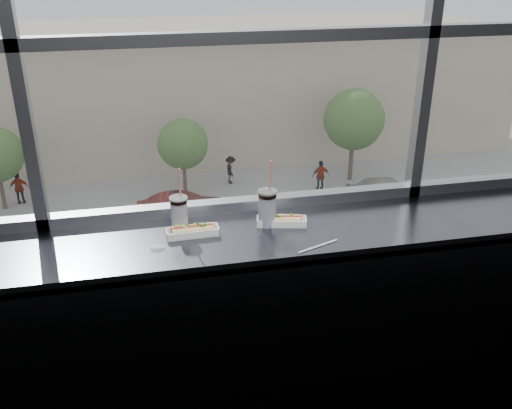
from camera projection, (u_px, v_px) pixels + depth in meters
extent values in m
plane|color=black|center=(240.00, 295.00, 3.29)|extent=(6.00, 0.00, 6.00)
cube|color=#54565F|center=(250.00, 238.00, 2.83)|extent=(6.00, 0.55, 0.06)
cube|color=#54565F|center=(260.00, 354.00, 2.82)|extent=(6.00, 0.04, 1.04)
cube|color=white|center=(193.00, 235.00, 2.79)|extent=(0.26, 0.09, 0.01)
cube|color=white|center=(192.00, 232.00, 2.79)|extent=(0.26, 0.09, 0.03)
cylinder|color=#DEC17E|center=(192.00, 230.00, 2.78)|extent=(0.20, 0.05, 0.04)
cylinder|color=maroon|center=(192.00, 228.00, 2.78)|extent=(0.21, 0.04, 0.03)
cube|color=white|center=(281.00, 224.00, 2.90)|extent=(0.26, 0.14, 0.01)
cube|color=white|center=(282.00, 221.00, 2.89)|extent=(0.26, 0.14, 0.03)
cylinder|color=#DEC17E|center=(282.00, 220.00, 2.89)|extent=(0.20, 0.09, 0.04)
cylinder|color=maroon|center=(282.00, 218.00, 2.88)|extent=(0.20, 0.07, 0.03)
cylinder|color=white|center=(179.00, 214.00, 2.82)|extent=(0.08, 0.08, 0.17)
cylinder|color=black|center=(178.00, 200.00, 2.79)|extent=(0.09, 0.09, 0.02)
cylinder|color=silver|center=(178.00, 198.00, 2.78)|extent=(0.09, 0.09, 0.01)
cylinder|color=#DB6E5D|center=(180.00, 184.00, 2.75)|extent=(0.01, 0.04, 0.18)
cylinder|color=white|center=(267.00, 209.00, 2.86)|extent=(0.09, 0.09, 0.18)
cylinder|color=black|center=(267.00, 194.00, 2.83)|extent=(0.09, 0.09, 0.02)
cylinder|color=silver|center=(267.00, 192.00, 2.82)|extent=(0.10, 0.10, 0.01)
cylinder|color=#DB6E5D|center=(270.00, 177.00, 2.78)|extent=(0.01, 0.05, 0.19)
cylinder|color=white|center=(318.00, 246.00, 2.68)|extent=(0.22, 0.09, 0.01)
ellipsoid|color=silver|center=(157.00, 247.00, 2.67)|extent=(0.08, 0.06, 0.02)
plane|color=gray|center=(143.00, 122.00, 46.74)|extent=(120.00, 120.00, 0.00)
cube|color=black|center=(161.00, 266.00, 25.87)|extent=(80.00, 10.00, 0.06)
cube|color=gray|center=(153.00, 196.00, 32.98)|extent=(80.00, 6.00, 0.04)
cube|color=#B8A891|center=(141.00, 89.00, 40.19)|extent=(50.00, 14.00, 8.00)
imported|color=maroon|center=(184.00, 205.00, 29.25)|extent=(2.82, 6.41, 2.11)
imported|color=beige|center=(389.00, 187.00, 31.40)|extent=(3.25, 6.65, 2.14)
imported|color=#66605B|center=(19.00, 185.00, 31.59)|extent=(0.98, 0.74, 2.21)
imported|color=#66605B|center=(321.00, 173.00, 33.31)|extent=(0.97, 0.73, 2.19)
imported|color=#66605B|center=(231.00, 167.00, 34.32)|extent=(0.68, 0.91, 2.05)
cylinder|color=#47382B|center=(2.00, 190.00, 30.98)|extent=(0.22, 0.22, 2.25)
cylinder|color=#47382B|center=(185.00, 177.00, 32.90)|extent=(0.22, 0.22, 2.16)
sphere|color=#467131|center=(183.00, 144.00, 32.07)|extent=(2.88, 2.88, 2.88)
cylinder|color=#47382B|center=(351.00, 159.00, 34.72)|extent=(0.27, 0.27, 2.73)
sphere|color=#467131|center=(354.00, 119.00, 33.67)|extent=(3.64, 3.64, 3.64)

